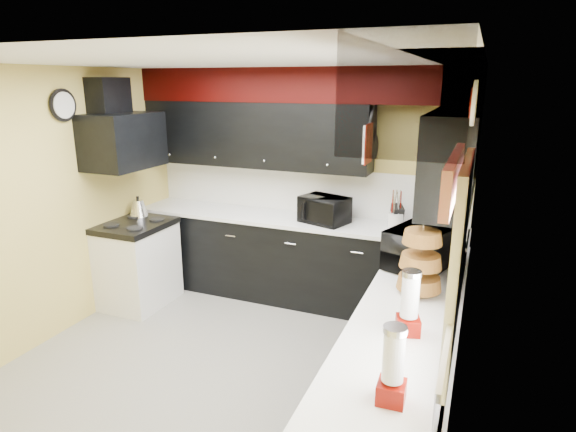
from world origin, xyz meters
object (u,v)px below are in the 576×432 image
object	(u,v)px
kettle	(138,208)
knife_block	(397,216)
utensil_crock	(395,221)
toaster_oven	(324,210)
microwave	(421,248)

from	to	relation	value
kettle	knife_block	bearing A→B (deg)	11.96
utensil_crock	kettle	distance (m)	2.78
toaster_oven	kettle	bearing A→B (deg)	-148.99
toaster_oven	microwave	bearing A→B (deg)	-21.55
microwave	utensil_crock	distance (m)	1.03
toaster_oven	kettle	world-z (taller)	toaster_oven
utensil_crock	kettle	world-z (taller)	same
microwave	kettle	world-z (taller)	microwave
toaster_oven	knife_block	distance (m)	0.74
toaster_oven	knife_block	bearing A→B (deg)	26.36
kettle	toaster_oven	bearing A→B (deg)	13.19
utensil_crock	toaster_oven	bearing A→B (deg)	-175.38
knife_block	kettle	size ratio (longest dim) A/B	1.15
microwave	kettle	size ratio (longest dim) A/B	2.89
toaster_oven	kettle	distance (m)	2.05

